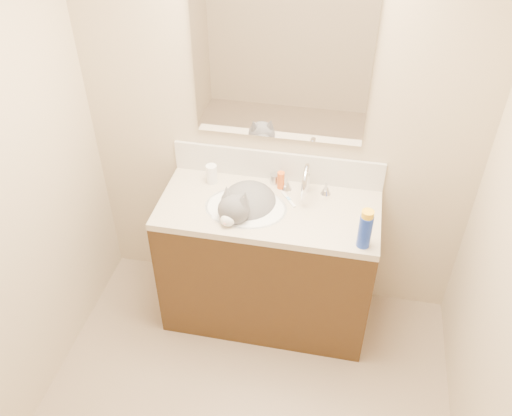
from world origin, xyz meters
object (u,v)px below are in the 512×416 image
at_px(amber_bottle, 281,180).
at_px(vanity_cabinet, 268,266).
at_px(basin, 246,217).
at_px(faucet, 306,183).
at_px(pill_bottle, 212,174).
at_px(silver_jar, 274,179).
at_px(spray_can, 365,231).
at_px(cat, 246,207).

bearing_deg(amber_bottle, vanity_cabinet, -100.97).
distance_m(vanity_cabinet, amber_bottle, 0.53).
xyz_separation_m(basin, faucet, (0.30, 0.17, 0.16)).
bearing_deg(pill_bottle, silver_jar, 10.17).
distance_m(silver_jar, amber_bottle, 0.06).
height_order(basin, pill_bottle, pill_bottle).
bearing_deg(amber_bottle, spray_can, -39.26).
bearing_deg(amber_bottle, pill_bottle, -176.37).
xyz_separation_m(faucet, cat, (-0.31, -0.14, -0.11)).
bearing_deg(cat, spray_can, -2.65).
height_order(vanity_cabinet, faucet, faucet).
distance_m(amber_bottle, spray_can, 0.62).
bearing_deg(faucet, vanity_cabinet, -142.71).
xyz_separation_m(basin, spray_can, (0.63, -0.18, 0.16)).
bearing_deg(cat, vanity_cabinet, 17.12).
height_order(vanity_cabinet, amber_bottle, amber_bottle).
distance_m(vanity_cabinet, silver_jar, 0.53).
relative_size(basin, amber_bottle, 4.35).
relative_size(cat, spray_can, 2.63).
relative_size(basin, cat, 0.93).
distance_m(pill_bottle, silver_jar, 0.36).
bearing_deg(pill_bottle, vanity_cabinet, -23.64).
height_order(vanity_cabinet, cat, cat).
xyz_separation_m(cat, silver_jar, (0.12, 0.22, 0.05)).
height_order(faucet, amber_bottle, faucet).
bearing_deg(amber_bottle, cat, -130.84).
xyz_separation_m(vanity_cabinet, faucet, (0.18, 0.14, 0.54)).
bearing_deg(faucet, spray_can, -46.08).
xyz_separation_m(basin, amber_bottle, (0.16, 0.21, 0.12)).
bearing_deg(vanity_cabinet, basin, -165.96).
xyz_separation_m(faucet, spray_can, (0.33, -0.35, 0.01)).
relative_size(basin, silver_jar, 7.68).
height_order(basin, cat, cat).
xyz_separation_m(amber_bottle, spray_can, (0.48, -0.39, 0.04)).
relative_size(vanity_cabinet, basin, 2.67).
bearing_deg(pill_bottle, cat, -34.76).
relative_size(vanity_cabinet, amber_bottle, 11.59).
height_order(basin, spray_can, spray_can).
xyz_separation_m(vanity_cabinet, amber_bottle, (0.04, 0.18, 0.50)).
height_order(basin, silver_jar, silver_jar).
distance_m(basin, cat, 0.06).
relative_size(faucet, silver_jar, 4.78).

